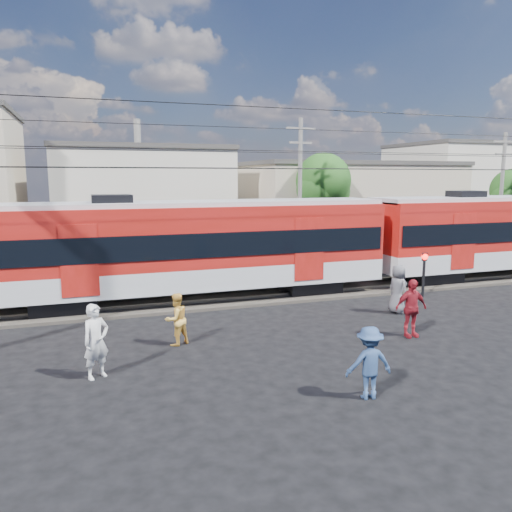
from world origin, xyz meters
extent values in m
plane|color=black|center=(0.00, 0.00, 0.00)|extent=(120.00, 120.00, 0.00)
cube|color=#2D2823|center=(0.00, 8.00, 0.06)|extent=(70.00, 3.40, 0.12)
cube|color=#59544C|center=(0.00, 7.25, 0.18)|extent=(70.00, 0.12, 0.12)
cube|color=#59544C|center=(0.00, 8.75, 0.18)|extent=(70.00, 0.12, 0.12)
cube|color=black|center=(-6.90, 8.00, 0.35)|extent=(2.40, 2.20, 0.70)
cube|color=black|center=(3.34, 8.00, 0.35)|extent=(2.40, 2.20, 0.70)
cube|color=#ABAEB3|center=(-1.78, 8.00, 1.15)|extent=(16.00, 3.00, 0.90)
cube|color=maroon|center=(-1.78, 8.00, 2.80)|extent=(16.00, 3.00, 2.40)
cube|color=black|center=(-1.78, 8.00, 2.55)|extent=(15.68, 3.08, 0.95)
cube|color=#ABAEB3|center=(-1.78, 8.00, 4.05)|extent=(16.00, 2.60, 0.25)
cube|color=black|center=(9.90, 8.00, 0.35)|extent=(2.40, 2.20, 0.70)
cube|color=#ABAEB3|center=(15.02, 8.00, 1.15)|extent=(16.00, 3.00, 0.90)
cylinder|color=black|center=(0.00, 7.30, 5.50)|extent=(70.00, 0.03, 0.03)
cylinder|color=black|center=(0.00, 8.70, 5.50)|extent=(70.00, 0.03, 0.03)
cylinder|color=black|center=(0.00, 7.30, 6.20)|extent=(70.00, 0.03, 0.03)
cylinder|color=black|center=(0.00, 8.70, 6.20)|extent=(70.00, 0.03, 0.03)
cylinder|color=black|center=(0.00, 4.50, 7.50)|extent=(70.00, 0.03, 0.03)
cylinder|color=black|center=(0.00, 11.50, 7.50)|extent=(70.00, 0.03, 0.03)
cube|color=#B9B2A2|center=(-2.00, 27.00, 3.50)|extent=(12.00, 12.00, 7.00)
cube|color=#3F3D3A|center=(-2.00, 27.00, 7.15)|extent=(12.24, 12.24, 0.30)
cube|color=tan|center=(14.00, 24.00, 3.00)|extent=(16.00, 10.00, 6.00)
cube|color=#3F3D3A|center=(14.00, 24.00, 6.15)|extent=(16.32, 10.20, 0.30)
cube|color=#B9B2A2|center=(28.00, 28.00, 4.00)|extent=(10.00, 10.00, 8.00)
cube|color=#3F3D3A|center=(28.00, 28.00, 8.15)|extent=(10.20, 10.20, 0.30)
cylinder|color=slate|center=(6.00, 15.00, 4.25)|extent=(0.24, 0.24, 8.50)
cube|color=slate|center=(6.00, 15.00, 7.90)|extent=(1.80, 0.12, 0.12)
cube|color=slate|center=(6.00, 15.00, 7.10)|extent=(1.40, 0.12, 0.12)
cylinder|color=slate|center=(20.00, 14.00, 4.00)|extent=(0.24, 0.24, 8.00)
cube|color=slate|center=(20.00, 14.00, 7.40)|extent=(1.80, 0.12, 0.12)
cube|color=slate|center=(20.00, 14.00, 6.60)|extent=(1.40, 0.12, 0.12)
cylinder|color=#382619|center=(9.00, 18.00, 1.96)|extent=(0.36, 0.36, 3.92)
sphere|color=#144112|center=(9.00, 18.00, 4.90)|extent=(3.64, 3.64, 3.64)
sphere|color=#144112|center=(9.60, 18.30, 4.20)|extent=(2.80, 2.80, 2.80)
cylinder|color=#382619|center=(24.00, 17.00, 1.68)|extent=(0.36, 0.36, 3.36)
sphere|color=#144112|center=(24.00, 17.00, 4.20)|extent=(3.12, 3.12, 3.12)
imported|color=silver|center=(-5.88, 0.94, 0.98)|extent=(0.85, 0.76, 1.96)
imported|color=gold|center=(-3.48, 2.82, 0.82)|extent=(0.99, 0.91, 1.63)
imported|color=navy|center=(0.12, -2.39, 0.87)|extent=(1.19, 0.77, 1.73)
imported|color=maroon|center=(3.85, 1.17, 0.95)|extent=(1.14, 0.51, 1.91)
imported|color=#525257|center=(5.13, 3.74, 0.93)|extent=(0.75, 1.00, 1.86)
imported|color=#A5A8AC|center=(20.21, 13.90, 0.65)|extent=(3.89, 1.66, 1.31)
cylinder|color=black|center=(7.75, 5.64, 0.90)|extent=(0.12, 0.12, 1.80)
sphere|color=#FF140C|center=(7.75, 5.64, 1.75)|extent=(0.28, 0.28, 0.28)
cube|color=black|center=(7.75, 5.64, 1.75)|extent=(0.25, 0.06, 0.35)
camera|label=1|loc=(-5.96, -12.02, 5.15)|focal=35.00mm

